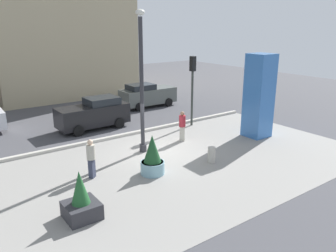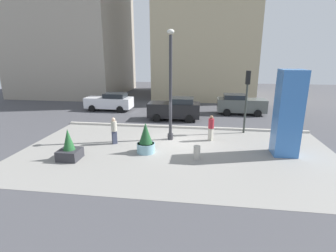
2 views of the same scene
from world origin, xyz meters
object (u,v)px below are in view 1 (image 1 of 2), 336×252
(lamp_post, at_px, (142,86))
(concrete_bollard, at_px, (211,155))
(art_pillar_blue, at_px, (259,96))
(car_passing_lane, at_px, (94,114))
(potted_plant_near_right, at_px, (152,158))
(potted_plant_by_pillar, at_px, (81,202))
(pedestrian_on_sidewalk, at_px, (91,157))
(car_curb_east, at_px, (147,95))
(traffic_light_far_side, at_px, (192,79))
(pedestrian_crossing, at_px, (182,125))

(lamp_post, distance_m, concrete_bollard, 4.65)
(art_pillar_blue, relative_size, car_passing_lane, 1.08)
(concrete_bollard, relative_size, car_passing_lane, 0.17)
(potted_plant_near_right, distance_m, concrete_bollard, 2.99)
(lamp_post, distance_m, potted_plant_by_pillar, 6.91)
(concrete_bollard, height_order, pedestrian_on_sidewalk, pedestrian_on_sidewalk)
(potted_plant_near_right, distance_m, car_passing_lane, 7.72)
(potted_plant_near_right, relative_size, concrete_bollard, 2.35)
(art_pillar_blue, distance_m, potted_plant_near_right, 7.91)
(concrete_bollard, bearing_deg, pedestrian_on_sidewalk, 161.38)
(lamp_post, bearing_deg, car_curb_east, 56.02)
(pedestrian_on_sidewalk, bearing_deg, traffic_light_far_side, 22.72)
(traffic_light_far_side, height_order, car_curb_east, traffic_light_far_side)
(art_pillar_blue, xyz_separation_m, pedestrian_crossing, (-4.00, 1.82, -1.41))
(concrete_bollard, relative_size, pedestrian_crossing, 0.45)
(potted_plant_by_pillar, xyz_separation_m, pedestrian_on_sidewalk, (1.56, 2.69, 0.34))
(potted_plant_near_right, height_order, traffic_light_far_side, traffic_light_far_side)
(art_pillar_blue, height_order, traffic_light_far_side, art_pillar_blue)
(car_curb_east, bearing_deg, pedestrian_on_sidewalk, -133.02)
(car_curb_east, bearing_deg, potted_plant_by_pillar, -130.52)
(potted_plant_near_right, bearing_deg, pedestrian_crossing, 35.43)
(potted_plant_near_right, distance_m, car_curb_east, 12.48)
(potted_plant_near_right, xyz_separation_m, car_curb_east, (6.55, 10.62, 0.17))
(lamp_post, xyz_separation_m, potted_plant_near_right, (-1.08, -2.50, -2.59))
(potted_plant_by_pillar, height_order, car_curb_east, car_curb_east)
(traffic_light_far_side, bearing_deg, car_curb_east, 85.39)
(art_pillar_blue, relative_size, traffic_light_far_side, 1.08)
(art_pillar_blue, relative_size, pedestrian_crossing, 2.79)
(art_pillar_blue, height_order, car_curb_east, art_pillar_blue)
(lamp_post, relative_size, pedestrian_on_sidewalk, 4.04)
(potted_plant_near_right, xyz_separation_m, pedestrian_on_sidewalk, (-2.26, 1.17, 0.19))
(potted_plant_by_pillar, bearing_deg, pedestrian_on_sidewalk, 59.91)
(concrete_bollard, relative_size, pedestrian_on_sidewalk, 0.44)
(lamp_post, bearing_deg, car_passing_lane, 93.31)
(lamp_post, height_order, pedestrian_crossing, lamp_post)
(lamp_post, height_order, car_passing_lane, lamp_post)
(traffic_light_far_side, bearing_deg, potted_plant_near_right, -142.49)
(potted_plant_by_pillar, distance_m, pedestrian_on_sidewalk, 3.12)
(concrete_bollard, bearing_deg, art_pillar_blue, 16.05)
(car_curb_east, bearing_deg, concrete_bollard, -108.04)
(potted_plant_by_pillar, xyz_separation_m, traffic_light_far_side, (9.89, 6.18, 2.35))
(art_pillar_blue, relative_size, potted_plant_near_right, 2.66)
(art_pillar_blue, xyz_separation_m, potted_plant_by_pillar, (-11.52, -2.33, -1.74))
(car_curb_east, xyz_separation_m, pedestrian_on_sidewalk, (-8.81, -9.44, 0.02))
(lamp_post, xyz_separation_m, art_pillar_blue, (6.62, -1.69, -1.00))
(car_curb_east, distance_m, pedestrian_crossing, 8.48)
(potted_plant_near_right, height_order, concrete_bollard, potted_plant_near_right)
(potted_plant_by_pillar, xyz_separation_m, car_curb_east, (10.37, 12.13, 0.32))
(car_curb_east, relative_size, pedestrian_crossing, 2.60)
(art_pillar_blue, distance_m, concrete_bollard, 5.36)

